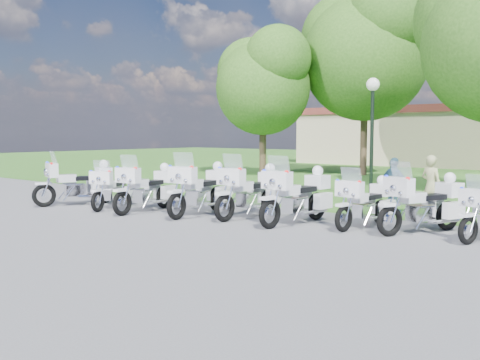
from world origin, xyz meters
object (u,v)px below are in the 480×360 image
Objects in this scene: motorcycle_1 at (114,187)px; lamp_post at (372,108)px; motorcycle_0 at (79,182)px; motorcycle_3 at (201,188)px; motorcycle_2 at (147,187)px; motorcycle_7 at (425,203)px; bystander_a at (431,186)px; motorcycle_4 at (252,190)px; bystander_c at (394,186)px; motorcycle_5 at (298,195)px; motorcycle_6 at (366,202)px.

lamp_post is at bearing -149.71° from motorcycle_1.
motorcycle_3 is at bearing -146.64° from motorcycle_0.
motorcycle_3 is (1.64, 0.51, 0.04)m from motorcycle_2.
bystander_a is at bearing -49.01° from motorcycle_7.
motorcycle_3 is 1.14× the size of motorcycle_7.
motorcycle_0 is at bearing 16.14° from motorcycle_4.
motorcycle_2 is at bearing 52.01° from bystander_c.
motorcycle_5 is 1.55× the size of bystander_a.
lamp_post is at bearing -36.78° from bystander_c.
motorcycle_1 is 1.33× the size of bystander_c.
motorcycle_2 is 0.96× the size of motorcycle_5.
motorcycle_0 is 0.59× the size of lamp_post.
motorcycle_7 is 1.46× the size of bystander_c.
motorcycle_2 is at bearing 165.18° from motorcycle_1.
motorcycle_1 is 0.81× the size of motorcycle_4.
motorcycle_0 is at bearing 4.80° from motorcycle_3.
motorcycle_6 is at bearing -65.58° from lamp_post.
motorcycle_1 reaches higher than motorcycle_6.
bystander_c is (2.66, 3.04, 0.06)m from motorcycle_4.
motorcycle_1 is (1.41, 0.26, -0.10)m from motorcycle_0.
motorcycle_6 is (1.54, 0.58, -0.10)m from motorcycle_5.
motorcycle_4 is 1.17× the size of motorcycle_6.
motorcycle_4 is 1.55× the size of bystander_a.
motorcycle_7 is 1.37× the size of bystander_a.
motorcycle_3 reaches higher than bystander_c.
motorcycle_5 is 0.63× the size of lamp_post.
motorcycle_4 reaches higher than motorcycle_7.
motorcycle_5 is at bearing 39.07° from motorcycle_7.
motorcycle_3 is at bearing 36.34° from motorcycle_7.
bystander_a is at bearing -138.83° from motorcycle_4.
motorcycle_0 is 1.10× the size of motorcycle_6.
motorcycle_1 is 8.17m from bystander_c.
motorcycle_0 is at bearing -12.35° from motorcycle_1.
motorcycle_4 is 0.63× the size of lamp_post.
motorcycle_4 reaches higher than motorcycle_0.
motorcycle_4 is at bearing 33.24° from motorcycle_7.
motorcycle_6 is 1.40× the size of bystander_c.
bystander_c is at bearing -129.56° from motorcycle_4.
motorcycle_5 is (7.23, 1.41, 0.01)m from motorcycle_0.
motorcycle_1 is 0.95× the size of motorcycle_6.
motorcycle_3 is at bearing 57.88° from bystander_c.
motorcycle_4 is 6.06m from lamp_post.
motorcycle_7 is (5.75, 1.22, -0.05)m from motorcycle_3.
motorcycle_1 is at bearing 19.74° from motorcycle_6.
motorcycle_0 is 5.89m from motorcycle_4.
motorcycle_6 is (3.06, 0.51, -0.11)m from motorcycle_4.
lamp_post is 4.44m from bystander_a.
motorcycle_5 is at bearing 72.63° from bystander_a.
motorcycle_6 is at bearing -168.89° from motorcycle_4.
motorcycle_3 is 5.88m from motorcycle_7.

